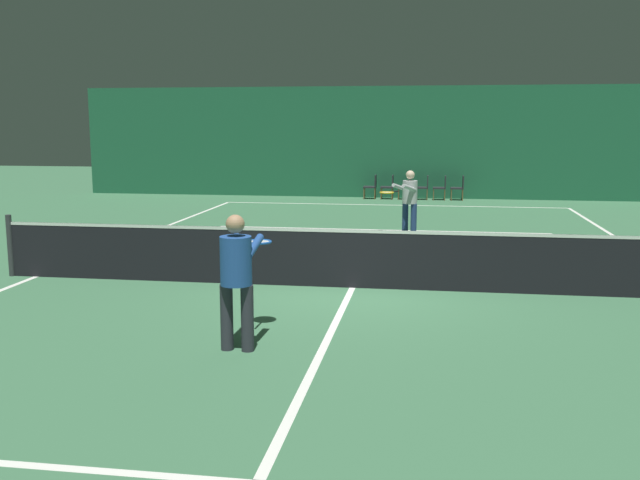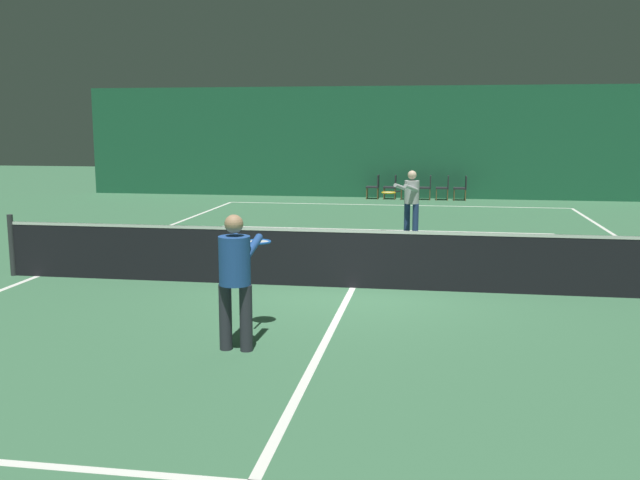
{
  "view_description": "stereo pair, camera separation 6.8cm",
  "coord_description": "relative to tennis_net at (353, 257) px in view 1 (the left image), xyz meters",
  "views": [
    {
      "loc": [
        1.2,
        -11.15,
        2.62
      ],
      "look_at": [
        -0.39,
        -0.89,
        0.92
      ],
      "focal_mm": 40.0,
      "sensor_mm": 36.0,
      "label": 1
    },
    {
      "loc": [
        1.27,
        -11.14,
        2.62
      ],
      "look_at": [
        -0.39,
        -0.89,
        0.92
      ],
      "focal_mm": 40.0,
      "sensor_mm": 36.0,
      "label": 2
    }
  ],
  "objects": [
    {
      "name": "court_line_baseline_far",
      "position": [
        0.0,
        11.9,
        -0.51
      ],
      "size": [
        11.0,
        0.1,
        0.0
      ],
      "color": "white",
      "rests_on": "ground"
    },
    {
      "name": "courtside_chair_5",
      "position": [
        2.19,
        13.74,
        -0.03
      ],
      "size": [
        0.44,
        0.44,
        0.84
      ],
      "rotation": [
        0.0,
        0.0,
        -1.57
      ],
      "color": "brown",
      "rests_on": "ground"
    },
    {
      "name": "court_line_service_far",
      "position": [
        0.0,
        6.4,
        -0.51
      ],
      "size": [
        8.25,
        0.1,
        0.0
      ],
      "color": "white",
      "rests_on": "ground"
    },
    {
      "name": "player_near",
      "position": [
        -0.98,
        -3.34,
        0.42
      ],
      "size": [
        0.42,
        1.33,
        1.6
      ],
      "rotation": [
        0.0,
        0.0,
        1.53
      ],
      "color": "#2D2D38",
      "rests_on": "ground"
    },
    {
      "name": "courtside_chair_4",
      "position": [
        1.59,
        13.74,
        -0.03
      ],
      "size": [
        0.44,
        0.44,
        0.84
      ],
      "rotation": [
        0.0,
        0.0,
        -1.57
      ],
      "color": "brown",
      "rests_on": "ground"
    },
    {
      "name": "ground_plane",
      "position": [
        0.0,
        0.0,
        -0.51
      ],
      "size": [
        60.0,
        60.0,
        0.0
      ],
      "primitive_type": "plane",
      "color": "#3D704C"
    },
    {
      "name": "courtside_chair_3",
      "position": [
        0.98,
        13.74,
        -0.03
      ],
      "size": [
        0.44,
        0.44,
        0.84
      ],
      "rotation": [
        0.0,
        0.0,
        -1.57
      ],
      "color": "brown",
      "rests_on": "ground"
    },
    {
      "name": "player_far",
      "position": [
        0.7,
        5.7,
        0.38
      ],
      "size": [
        0.96,
        1.27,
        1.53
      ],
      "rotation": [
        0.0,
        0.0,
        -2.12
      ],
      "color": "navy",
      "rests_on": "ground"
    },
    {
      "name": "backdrop_curtain",
      "position": [
        0.0,
        14.29,
        1.45
      ],
      "size": [
        23.0,
        0.12,
        3.91
      ],
      "color": "#1E5B3D",
      "rests_on": "ground"
    },
    {
      "name": "courtside_chair_0",
      "position": [
        -0.82,
        13.74,
        -0.03
      ],
      "size": [
        0.44,
        0.44,
        0.84
      ],
      "rotation": [
        0.0,
        0.0,
        -1.57
      ],
      "color": "brown",
      "rests_on": "ground"
    },
    {
      "name": "courtside_chair_2",
      "position": [
        0.38,
        13.74,
        -0.03
      ],
      "size": [
        0.44,
        0.44,
        0.84
      ],
      "rotation": [
        0.0,
        0.0,
        -1.57
      ],
      "color": "brown",
      "rests_on": "ground"
    },
    {
      "name": "courtside_chair_1",
      "position": [
        -0.22,
        13.74,
        -0.03
      ],
      "size": [
        0.44,
        0.44,
        0.84
      ],
      "rotation": [
        0.0,
        0.0,
        -1.57
      ],
      "color": "brown",
      "rests_on": "ground"
    },
    {
      "name": "court_line_centre",
      "position": [
        0.0,
        0.0,
        -0.51
      ],
      "size": [
        0.1,
        12.8,
        0.0
      ],
      "color": "white",
      "rests_on": "ground"
    },
    {
      "name": "tennis_net",
      "position": [
        0.0,
        0.0,
        0.0
      ],
      "size": [
        12.0,
        0.1,
        1.07
      ],
      "color": "black",
      "rests_on": "ground"
    },
    {
      "name": "court_line_sideline_left",
      "position": [
        -5.5,
        0.0,
        -0.51
      ],
      "size": [
        0.1,
        23.8,
        0.0
      ],
      "color": "white",
      "rests_on": "ground"
    }
  ]
}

